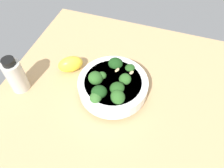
# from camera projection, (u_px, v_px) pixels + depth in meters

# --- Properties ---
(ground_plane) EXTENTS (0.66, 0.66, 0.04)m
(ground_plane) POSITION_uv_depth(u_px,v_px,m) (114.00, 94.00, 0.67)
(ground_plane) COLOR tan
(bowl_of_broccoli) EXTENTS (0.20, 0.20, 0.08)m
(bowl_of_broccoli) POSITION_uv_depth(u_px,v_px,m) (112.00, 85.00, 0.62)
(bowl_of_broccoli) COLOR white
(bowl_of_broccoli) RESTS_ON ground_plane
(lemon_wedge) EXTENTS (0.08, 0.09, 0.05)m
(lemon_wedge) POSITION_uv_depth(u_px,v_px,m) (71.00, 64.00, 0.68)
(lemon_wedge) COLOR yellow
(lemon_wedge) RESTS_ON ground_plane
(bottle_tall) EXTENTS (0.05, 0.05, 0.12)m
(bottle_tall) POSITION_uv_depth(u_px,v_px,m) (16.00, 75.00, 0.62)
(bottle_tall) COLOR beige
(bottle_tall) RESTS_ON ground_plane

